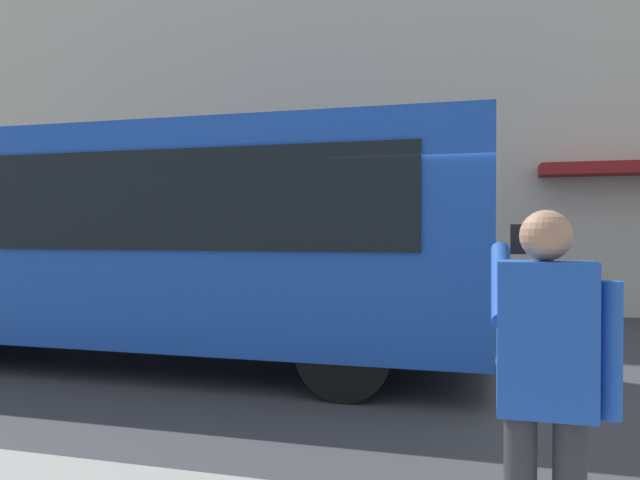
% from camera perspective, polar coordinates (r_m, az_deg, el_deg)
% --- Properties ---
extents(ground_plane, '(60.00, 60.00, 0.00)m').
position_cam_1_polar(ground_plane, '(7.40, 13.03, -12.92)').
color(ground_plane, '#38383A').
extents(building_facade_far, '(28.00, 1.55, 12.00)m').
position_cam_1_polar(building_facade_far, '(14.61, 14.35, 17.64)').
color(building_facade_far, beige).
rests_on(building_facade_far, ground_plane).
extents(red_bus, '(9.05, 2.54, 3.08)m').
position_cam_1_polar(red_bus, '(8.48, -16.21, 0.30)').
color(red_bus, '#1947AD').
rests_on(red_bus, ground_plane).
extents(pedestrian_photographer, '(0.53, 0.52, 1.70)m').
position_cam_1_polar(pedestrian_photographer, '(2.86, 20.36, -11.69)').
color(pedestrian_photographer, '#2D2D33').
rests_on(pedestrian_photographer, sidewalk_curb).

